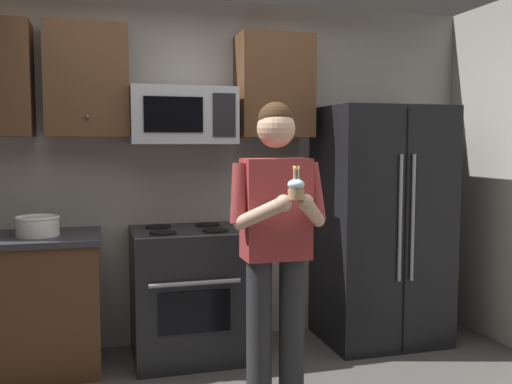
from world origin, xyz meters
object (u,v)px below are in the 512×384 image
at_px(microwave, 182,116).
at_px(refrigerator, 381,225).
at_px(person, 276,236).
at_px(cupcake, 296,189).
at_px(bowl_large_white, 38,225).
at_px(oven_range, 187,293).

bearing_deg(microwave, refrigerator, -6.03).
height_order(refrigerator, person, refrigerator).
height_order(microwave, person, microwave).
bearing_deg(cupcake, bowl_large_white, 139.04).
bearing_deg(bowl_large_white, refrigerator, -0.64).
relative_size(oven_range, cupcake, 5.36).
bearing_deg(microwave, bowl_large_white, -172.39).
bearing_deg(refrigerator, bowl_large_white, 179.36).
xyz_separation_m(oven_range, cupcake, (0.39, -1.20, 0.83)).
height_order(oven_range, microwave, microwave).
relative_size(oven_range, refrigerator, 0.52).
distance_m(bowl_large_white, cupcake, 1.84).
distance_m(oven_range, refrigerator, 1.56).
distance_m(person, cupcake, 0.44).
xyz_separation_m(microwave, refrigerator, (1.50, -0.16, -0.82)).
relative_size(refrigerator, person, 1.02).
distance_m(oven_range, cupcake, 1.51).
height_order(microwave, bowl_large_white, microwave).
relative_size(microwave, bowl_large_white, 2.62).
bearing_deg(refrigerator, cupcake, -133.81).
xyz_separation_m(microwave, cupcake, (0.39, -1.32, -0.43)).
xyz_separation_m(refrigerator, person, (-1.11, -0.83, 0.10)).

